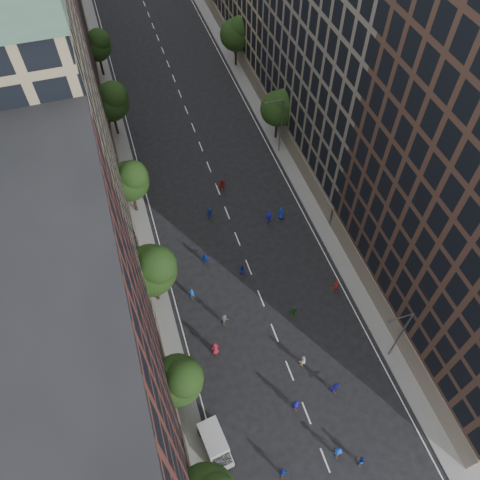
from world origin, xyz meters
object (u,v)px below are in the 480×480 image
(cargo_van, at_px, (215,444))
(skater_2, at_px, (360,461))
(skater_1, at_px, (296,405))
(streetlamp_far, at_px, (280,123))
(streetlamp_near, at_px, (400,333))

(cargo_van, distance_m, skater_2, 13.28)
(cargo_van, distance_m, skater_1, 8.50)
(streetlamp_far, distance_m, skater_2, 42.51)
(skater_1, bearing_deg, skater_2, 122.63)
(streetlamp_near, xyz_separation_m, skater_1, (-11.27, -2.20, -4.20))
(streetlamp_far, xyz_separation_m, cargo_van, (-19.68, -36.35, -3.95))
(streetlamp_near, distance_m, skater_2, 12.22)
(cargo_van, xyz_separation_m, skater_1, (8.41, 1.15, -0.25))
(streetlamp_far, bearing_deg, cargo_van, -118.43)
(skater_1, distance_m, skater_2, 7.44)
(streetlamp_near, distance_m, streetlamp_far, 33.00)
(streetlamp_near, xyz_separation_m, streetlamp_far, (0.00, 33.00, 0.00))
(cargo_van, bearing_deg, streetlamp_near, 2.26)
(skater_2, bearing_deg, skater_1, -47.53)
(streetlamp_near, height_order, skater_2, streetlamp_near)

